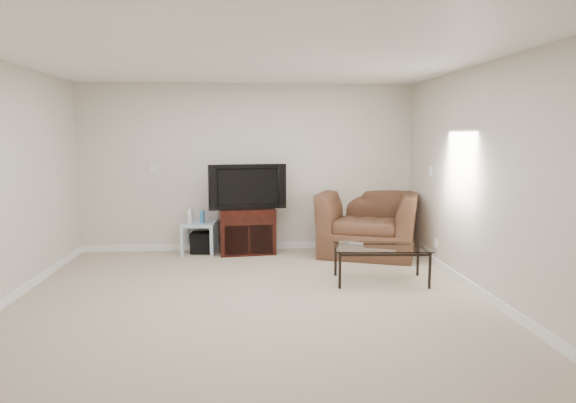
{
  "coord_description": "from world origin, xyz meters",
  "views": [
    {
      "loc": [
        -0.03,
        -5.25,
        1.74
      ],
      "look_at": [
        0.5,
        1.2,
        0.9
      ],
      "focal_mm": 32.0,
      "sensor_mm": 36.0,
      "label": 1
    }
  ],
  "objects": [
    {
      "name": "remote",
      "position": [
        1.28,
        0.73,
        0.44
      ],
      "size": [
        0.18,
        0.1,
        0.02
      ],
      "primitive_type": "cube",
      "rotation": [
        0.0,
        0.0,
        -0.3
      ],
      "color": "#B2B2B7",
      "rests_on": "coffee_table"
    },
    {
      "name": "dvd_player",
      "position": [
        -0.03,
        2.24,
        0.56
      ],
      "size": [
        0.47,
        0.35,
        0.06
      ],
      "primitive_type": "cube",
      "rotation": [
        0.0,
        0.0,
        0.12
      ],
      "color": "black",
      "rests_on": "tv_stand"
    },
    {
      "name": "recliner",
      "position": [
        1.75,
        2.05,
        0.61
      ],
      "size": [
        1.62,
        1.34,
        1.22
      ],
      "primitive_type": "imported",
      "rotation": [
        0.0,
        0.0,
        -0.36
      ],
      "color": "brown",
      "rests_on": "floor"
    },
    {
      "name": "plate_right_outlet",
      "position": [
        2.49,
        1.3,
        0.3
      ],
      "size": [
        0.02,
        0.08,
        0.12
      ],
      "primitive_type": "cube",
      "color": "white",
      "rests_on": "wall_right"
    },
    {
      "name": "plate_right_switch",
      "position": [
        2.49,
        1.6,
        1.25
      ],
      "size": [
        0.02,
        0.09,
        0.13
      ],
      "primitive_type": "cube",
      "color": "white",
      "rests_on": "wall_right"
    },
    {
      "name": "tv_stand",
      "position": [
        -0.03,
        2.28,
        0.34
      ],
      "size": [
        0.87,
        0.65,
        0.67
      ],
      "primitive_type": null,
      "rotation": [
        0.0,
        0.0,
        0.12
      ],
      "color": "black",
      "rests_on": "floor"
    },
    {
      "name": "floor",
      "position": [
        0.0,
        0.0,
        0.0
      ],
      "size": [
        5.0,
        5.0,
        0.0
      ],
      "primitive_type": "plane",
      "color": "tan",
      "rests_on": "ground"
    },
    {
      "name": "ceiling",
      "position": [
        0.0,
        0.0,
        2.5
      ],
      "size": [
        5.0,
        5.0,
        0.0
      ],
      "primitive_type": "plane",
      "color": "white",
      "rests_on": "ground"
    },
    {
      "name": "television",
      "position": [
        -0.03,
        2.25,
        1.0
      ],
      "size": [
        1.08,
        0.39,
        0.65
      ],
      "primitive_type": "imported",
      "rotation": [
        0.0,
        0.0,
        0.17
      ],
      "color": "black",
      "rests_on": "tv_stand"
    },
    {
      "name": "wall_right",
      "position": [
        2.5,
        0.0,
        1.25
      ],
      "size": [
        0.02,
        5.0,
        2.5
      ],
      "primitive_type": "cube",
      "color": "silver",
      "rests_on": "ground"
    },
    {
      "name": "side_table",
      "position": [
        -0.73,
        2.28,
        0.23
      ],
      "size": [
        0.51,
        0.51,
        0.46
      ],
      "primitive_type": null,
      "rotation": [
        0.0,
        0.0,
        -0.07
      ],
      "color": "silver",
      "rests_on": "floor"
    },
    {
      "name": "game_case",
      "position": [
        -0.68,
        2.26,
        0.55
      ],
      "size": [
        0.06,
        0.14,
        0.18
      ],
      "primitive_type": "cube",
      "rotation": [
        0.0,
        0.0,
        -0.1
      ],
      "color": "#337FCC",
      "rests_on": "side_table"
    },
    {
      "name": "wall_back",
      "position": [
        0.0,
        2.5,
        1.25
      ],
      "size": [
        5.0,
        0.02,
        2.5
      ],
      "primitive_type": "cube",
      "color": "silver",
      "rests_on": "ground"
    },
    {
      "name": "plate_back",
      "position": [
        -1.4,
        2.49,
        1.25
      ],
      "size": [
        0.12,
        0.02,
        0.12
      ],
      "primitive_type": "cube",
      "color": "white",
      "rests_on": "wall_back"
    },
    {
      "name": "coffee_table",
      "position": [
        1.56,
        0.59,
        0.22
      ],
      "size": [
        1.15,
        0.71,
        0.43
      ],
      "primitive_type": null,
      "rotation": [
        0.0,
        0.0,
        -0.08
      ],
      "color": "black",
      "rests_on": "floor"
    },
    {
      "name": "subwoofer",
      "position": [
        -0.7,
        2.3,
        0.16
      ],
      "size": [
        0.31,
        0.31,
        0.29
      ],
      "primitive_type": "cube",
      "rotation": [
        0.0,
        0.0,
        -0.07
      ],
      "color": "black",
      "rests_on": "floor"
    },
    {
      "name": "game_console",
      "position": [
        -0.85,
        2.27,
        0.56
      ],
      "size": [
        0.07,
        0.16,
        0.21
      ],
      "primitive_type": "cube",
      "rotation": [
        0.0,
        0.0,
        -0.15
      ],
      "color": "white",
      "rests_on": "side_table"
    }
  ]
}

